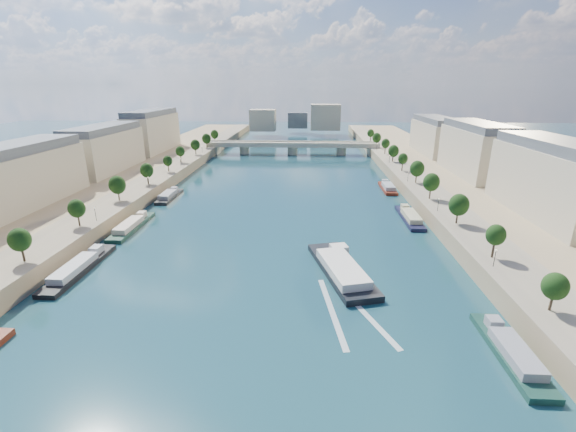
# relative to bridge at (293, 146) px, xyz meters

# --- Properties ---
(ground) EXTENTS (700.00, 700.00, 0.00)m
(ground) POSITION_rel_bridge_xyz_m (0.00, -118.41, -5.08)
(ground) COLOR #0D2B3B
(ground) RESTS_ON ground
(quay_left) EXTENTS (44.00, 520.00, 5.00)m
(quay_left) POSITION_rel_bridge_xyz_m (-72.00, -118.41, -2.58)
(quay_left) COLOR #9E8460
(quay_left) RESTS_ON ground
(quay_right) EXTENTS (44.00, 520.00, 5.00)m
(quay_right) POSITION_rel_bridge_xyz_m (72.00, -118.41, -2.58)
(quay_right) COLOR #9E8460
(quay_right) RESTS_ON ground
(pave_left) EXTENTS (14.00, 520.00, 0.10)m
(pave_left) POSITION_rel_bridge_xyz_m (-57.00, -118.41, -0.03)
(pave_left) COLOR gray
(pave_left) RESTS_ON quay_left
(pave_right) EXTENTS (14.00, 520.00, 0.10)m
(pave_right) POSITION_rel_bridge_xyz_m (57.00, -118.41, -0.03)
(pave_right) COLOR gray
(pave_right) RESTS_ON quay_right
(trees_left) EXTENTS (4.80, 268.80, 8.26)m
(trees_left) POSITION_rel_bridge_xyz_m (-55.00, -116.41, 5.39)
(trees_left) COLOR #382B1E
(trees_left) RESTS_ON ground
(trees_right) EXTENTS (4.80, 268.80, 8.26)m
(trees_right) POSITION_rel_bridge_xyz_m (55.00, -108.41, 5.39)
(trees_right) COLOR #382B1E
(trees_right) RESTS_ON ground
(lamps_left) EXTENTS (0.36, 200.36, 4.28)m
(lamps_left) POSITION_rel_bridge_xyz_m (-52.50, -128.41, 2.70)
(lamps_left) COLOR black
(lamps_left) RESTS_ON ground
(lamps_right) EXTENTS (0.36, 200.36, 4.28)m
(lamps_right) POSITION_rel_bridge_xyz_m (52.50, -113.41, 2.70)
(lamps_right) COLOR black
(lamps_right) RESTS_ON ground
(buildings_left) EXTENTS (16.00, 226.00, 23.20)m
(buildings_left) POSITION_rel_bridge_xyz_m (-85.00, -106.41, 11.37)
(buildings_left) COLOR #BDAD91
(buildings_left) RESTS_ON ground
(buildings_right) EXTENTS (16.00, 226.00, 23.20)m
(buildings_right) POSITION_rel_bridge_xyz_m (85.00, -106.41, 11.37)
(buildings_right) COLOR #BDAD91
(buildings_right) RESTS_ON ground
(skyline) EXTENTS (79.00, 42.00, 22.00)m
(skyline) POSITION_rel_bridge_xyz_m (3.19, 101.11, 9.57)
(skyline) COLOR #BDAD91
(skyline) RESTS_ON ground
(bridge) EXTENTS (112.00, 12.00, 8.15)m
(bridge) POSITION_rel_bridge_xyz_m (0.00, 0.00, 0.00)
(bridge) COLOR #C1B79E
(bridge) RESTS_ON ground
(tour_barge) EXTENTS (16.39, 31.48, 4.11)m
(tour_barge) POSITION_rel_bridge_xyz_m (19.15, -168.69, -3.89)
(tour_barge) COLOR black
(tour_barge) RESTS_ON ground
(wake) EXTENTS (14.41, 25.90, 0.04)m
(wake) POSITION_rel_bridge_xyz_m (19.15, -185.23, -5.06)
(wake) COLOR silver
(wake) RESTS_ON ground
(moored_barges_left) EXTENTS (5.00, 158.96, 3.60)m
(moored_barges_left) POSITION_rel_bridge_xyz_m (-45.50, -173.92, -4.24)
(moored_barges_left) COLOR #182135
(moored_barges_left) RESTS_ON ground
(moored_barges_right) EXTENTS (5.00, 163.24, 3.60)m
(moored_barges_right) POSITION_rel_bridge_xyz_m (45.50, -163.13, -4.24)
(moored_barges_right) COLOR black
(moored_barges_right) RESTS_ON ground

